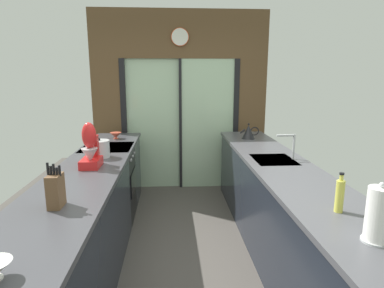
# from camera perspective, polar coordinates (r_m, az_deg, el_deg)

# --- Properties ---
(ground_plane) EXTENTS (5.04, 7.60, 0.02)m
(ground_plane) POSITION_cam_1_polar(r_m,az_deg,el_deg) (3.62, -1.03, -17.17)
(ground_plane) COLOR #4C4742
(back_wall_unit) EXTENTS (2.64, 0.12, 2.70)m
(back_wall_unit) POSITION_cam_1_polar(r_m,az_deg,el_deg) (4.96, -2.10, 9.36)
(back_wall_unit) COLOR brown
(back_wall_unit) RESTS_ON ground_plane
(left_counter_run) EXTENTS (0.62, 3.80, 0.92)m
(left_counter_run) POSITION_cam_1_polar(r_m,az_deg,el_deg) (3.07, -18.31, -13.40)
(left_counter_run) COLOR #1E232D
(left_counter_run) RESTS_ON ground_plane
(right_counter_run) EXTENTS (0.62, 3.80, 0.92)m
(right_counter_run) POSITION_cam_1_polar(r_m,az_deg,el_deg) (3.30, 15.50, -11.42)
(right_counter_run) COLOR #1E232D
(right_counter_run) RESTS_ON ground_plane
(sink_faucet) EXTENTS (0.19, 0.02, 0.26)m
(sink_faucet) POSITION_cam_1_polar(r_m,az_deg,el_deg) (3.39, 17.07, 0.25)
(sink_faucet) COLOR #B7BABC
(sink_faucet) RESTS_ON right_counter_run
(oven_range) EXTENTS (0.60, 0.60, 0.92)m
(oven_range) POSITION_cam_1_polar(r_m,az_deg,el_deg) (4.09, -14.41, -6.87)
(oven_range) COLOR black
(oven_range) RESTS_ON ground_plane
(mixing_bowl_far) EXTENTS (0.15, 0.15, 0.09)m
(mixing_bowl_far) POSITION_cam_1_polar(r_m,az_deg,el_deg) (4.45, -13.34, 1.49)
(mixing_bowl_far) COLOR #BC4C38
(mixing_bowl_far) RESTS_ON left_counter_run
(knife_block) EXTENTS (0.09, 0.14, 0.30)m
(knife_block) POSITION_cam_1_polar(r_m,az_deg,el_deg) (2.26, -22.99, -7.52)
(knife_block) COLOR brown
(knife_block) RESTS_ON left_counter_run
(stand_mixer) EXTENTS (0.17, 0.27, 0.42)m
(stand_mixer) POSITION_cam_1_polar(r_m,az_deg,el_deg) (3.11, -17.52, -1.02)
(stand_mixer) COLOR red
(stand_mixer) RESTS_ON left_counter_run
(stock_pot) EXTENTS (0.21, 0.21, 0.20)m
(stock_pot) POSITION_cam_1_polar(r_m,az_deg,el_deg) (3.47, -16.06, -0.83)
(stock_pot) COLOR #B7BABC
(stock_pot) RESTS_ON left_counter_run
(kettle) EXTENTS (0.26, 0.18, 0.21)m
(kettle) POSITION_cam_1_polar(r_m,az_deg,el_deg) (4.39, 9.98, 2.13)
(kettle) COLOR black
(kettle) RESTS_ON right_counter_run
(soap_bottle) EXTENTS (0.05, 0.05, 0.25)m
(soap_bottle) POSITION_cam_1_polar(r_m,az_deg,el_deg) (2.21, 24.66, -8.25)
(soap_bottle) COLOR #D1CC4C
(soap_bottle) RESTS_ON right_counter_run
(paper_towel_roll) EXTENTS (0.14, 0.14, 0.32)m
(paper_towel_roll) POSITION_cam_1_polar(r_m,az_deg,el_deg) (1.91, 30.07, -10.88)
(paper_towel_roll) COLOR #B7BABC
(paper_towel_roll) RESTS_ON right_counter_run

